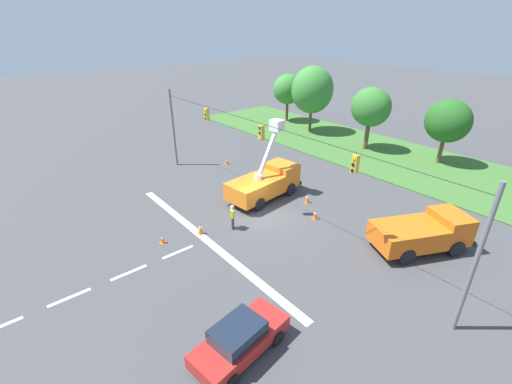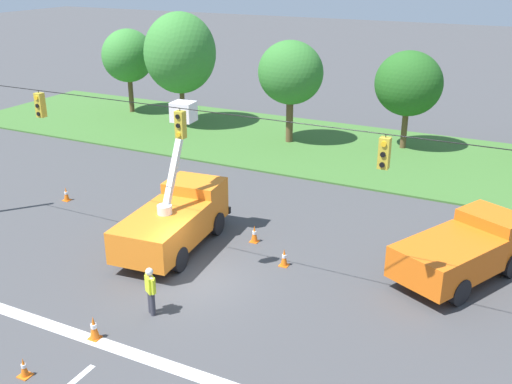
% 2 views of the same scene
% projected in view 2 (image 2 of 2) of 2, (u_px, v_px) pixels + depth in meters
% --- Properties ---
extents(ground_plane, '(200.00, 200.00, 0.00)m').
position_uv_depth(ground_plane, '(196.00, 279.00, 22.79)').
color(ground_plane, '#424244').
extents(grass_verge, '(56.00, 12.00, 0.10)m').
position_uv_depth(grass_verge, '(347.00, 150.00, 37.74)').
color(grass_verge, '#3D6B2D').
rests_on(grass_verge, ground).
extents(lane_markings, '(17.60, 15.25, 0.01)m').
position_uv_depth(lane_markings, '(82.00, 375.00, 17.57)').
color(lane_markings, silver).
rests_on(lane_markings, ground).
extents(signal_gantry, '(26.20, 0.33, 7.20)m').
position_uv_depth(signal_gantry, '(190.00, 169.00, 21.18)').
color(signal_gantry, slate).
rests_on(signal_gantry, ground).
extents(tree_far_west, '(3.83, 4.11, 6.43)m').
position_uv_depth(tree_far_west, '(128.00, 56.00, 45.44)').
color(tree_far_west, brown).
rests_on(tree_far_west, ground).
extents(tree_west, '(4.94, 5.15, 8.00)m').
position_uv_depth(tree_west, '(180.00, 53.00, 41.50)').
color(tree_west, brown).
rests_on(tree_west, ground).
extents(tree_centre, '(4.23, 3.64, 6.64)m').
position_uv_depth(tree_centre, '(290.00, 73.00, 37.76)').
color(tree_centre, brown).
rests_on(tree_centre, ground).
extents(tree_east, '(4.17, 3.57, 6.20)m').
position_uv_depth(tree_east, '(408.00, 84.00, 36.63)').
color(tree_east, brown).
rests_on(tree_east, ground).
extents(utility_truck_bucket_lift, '(3.12, 6.47, 5.95)m').
position_uv_depth(utility_truck_bucket_lift, '(175.00, 217.00, 24.95)').
color(utility_truck_bucket_lift, orange).
rests_on(utility_truck_bucket_lift, ground).
extents(utility_truck_support_near, '(4.76, 6.26, 2.18)m').
position_uv_depth(utility_truck_support_near, '(464.00, 250.00, 22.55)').
color(utility_truck_support_near, orange).
rests_on(utility_truck_support_near, ground).
extents(road_worker, '(0.57, 0.42, 1.77)m').
position_uv_depth(road_worker, '(150.00, 288.00, 20.22)').
color(road_worker, '#383842').
rests_on(road_worker, ground).
extents(traffic_cone_foreground_left, '(0.36, 0.36, 0.73)m').
position_uv_depth(traffic_cone_foreground_left, '(284.00, 257.00, 23.65)').
color(traffic_cone_foreground_left, orange).
rests_on(traffic_cone_foreground_left, ground).
extents(traffic_cone_foreground_right, '(0.36, 0.36, 0.82)m').
position_uv_depth(traffic_cone_foreground_right, '(94.00, 328.00, 19.10)').
color(traffic_cone_foreground_right, orange).
rests_on(traffic_cone_foreground_right, ground).
extents(traffic_cone_mid_left, '(0.36, 0.36, 0.71)m').
position_uv_depth(traffic_cone_mid_left, '(66.00, 194.00, 30.01)').
color(traffic_cone_mid_left, orange).
rests_on(traffic_cone_mid_left, ground).
extents(traffic_cone_mid_right, '(0.36, 0.36, 0.77)m').
position_uv_depth(traffic_cone_mid_right, '(254.00, 234.00, 25.63)').
color(traffic_cone_mid_right, orange).
rests_on(traffic_cone_mid_right, ground).
extents(traffic_cone_near_bucket, '(0.36, 0.36, 0.63)m').
position_uv_depth(traffic_cone_near_bucket, '(24.00, 368.00, 17.41)').
color(traffic_cone_near_bucket, orange).
rests_on(traffic_cone_near_bucket, ground).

